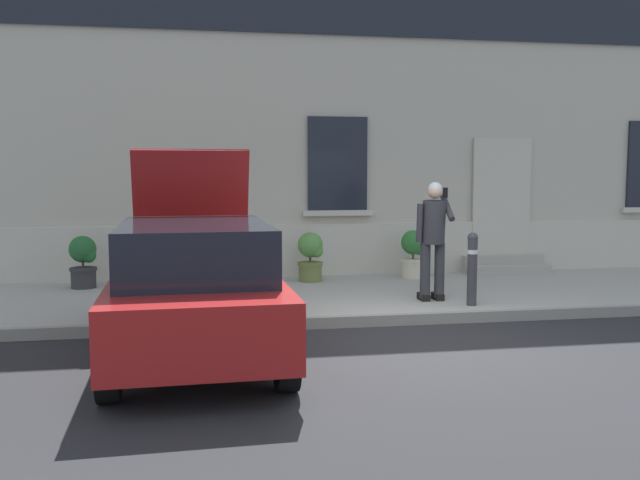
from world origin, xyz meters
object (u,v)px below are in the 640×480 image
Objects in this scene: hatchback_car_red at (195,286)px; bollard_near_person at (472,266)px; planter_charcoal at (83,260)px; planter_cream at (414,253)px; planter_olive at (311,255)px; person_on_phone at (433,233)px; planter_terracotta at (200,257)px.

bollard_near_person is at bearing 21.92° from hatchback_car_red.
planter_charcoal is (-5.69, 2.51, -0.11)m from bollard_near_person.
hatchback_car_red is 4.17m from bollard_near_person.
planter_cream is at bearing 90.51° from bollard_near_person.
bollard_near_person reaches higher than planter_olive.
hatchback_car_red is at bearing -115.53° from planter_olive.
planter_charcoal and planter_olive have the same top height.
planter_olive is (-1.47, 2.12, -0.55)m from person_on_phone.
hatchback_car_red reaches higher than bollard_near_person.
planter_cream is (-0.02, 2.63, -0.11)m from bollard_near_person.
person_on_phone is 5.68m from planter_charcoal.
planter_olive is at bearing -177.23° from planter_cream.
planter_charcoal is at bearing 114.11° from hatchback_car_red.
bollard_near_person is at bearing -53.02° from planter_olive.
planter_olive is 1.89m from planter_cream.
person_on_phone is 2.04× the size of planter_charcoal.
planter_terracotta is (1.89, 0.17, 0.00)m from planter_charcoal.
bollard_near_person reaches higher than planter_terracotta.
planter_cream is at bearing 1.18° from planter_charcoal.
bollard_near_person is 1.22× the size of planter_olive.
person_on_phone is at bearing -100.64° from planter_cream.
planter_cream is at bearing 2.77° from planter_olive.
planter_terracotta and planter_olive have the same top height.
planter_terracotta is at bearing 157.99° from person_on_phone.
planter_cream is (3.78, -0.05, 0.00)m from planter_terracotta.
planter_charcoal is 1.00× the size of planter_olive.
hatchback_car_red is at bearing -158.08° from bollard_near_person.
bollard_near_person is 1.22× the size of planter_terracotta.
planter_terracotta is (-3.36, 2.26, -0.55)m from person_on_phone.
planter_olive is at bearing 126.98° from bollard_near_person.
planter_charcoal is 1.00× the size of planter_terracotta.
person_on_phone is at bearing -21.74° from planter_charcoal.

